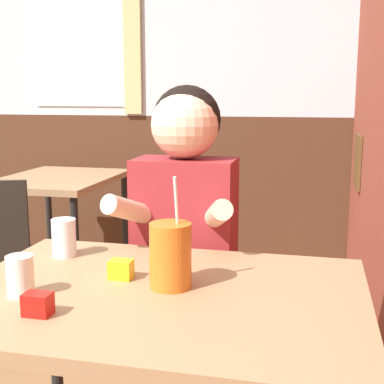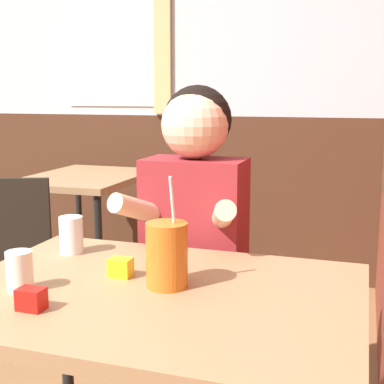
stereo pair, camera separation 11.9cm
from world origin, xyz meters
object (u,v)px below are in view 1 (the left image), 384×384
object	(u,v)px
background_table	(59,193)
cocktail_pitcher	(170,255)
main_table	(159,319)
person_seated	(185,255)

from	to	relation	value
background_table	cocktail_pitcher	size ratio (longest dim) A/B	2.89
main_table	background_table	distance (m)	1.98
background_table	person_seated	world-z (taller)	person_seated
main_table	background_table	size ratio (longest dim) A/B	1.24
main_table	person_seated	bearing A→B (deg)	96.76
background_table	cocktail_pitcher	bearing A→B (deg)	-54.93
background_table	person_seated	xyz separation A→B (m)	(1.05, -1.12, 0.02)
main_table	person_seated	world-z (taller)	person_seated
background_table	main_table	bearing A→B (deg)	-55.97
main_table	person_seated	size ratio (longest dim) A/B	0.79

